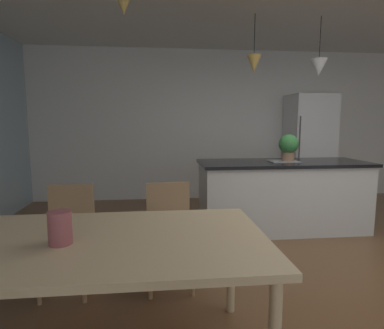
# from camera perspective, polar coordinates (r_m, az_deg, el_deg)

# --- Properties ---
(ground_plane) EXTENTS (10.00, 8.40, 0.04)m
(ground_plane) POSITION_cam_1_polar(r_m,az_deg,el_deg) (3.38, 27.87, -17.99)
(ground_plane) COLOR brown
(wall_back_kitchen) EXTENTS (10.00, 0.12, 2.70)m
(wall_back_kitchen) POSITION_cam_1_polar(r_m,az_deg,el_deg) (6.04, 11.19, 6.98)
(wall_back_kitchen) COLOR silver
(wall_back_kitchen) RESTS_ON ground_plane
(dining_table) EXTENTS (1.87, 1.03, 0.76)m
(dining_table) POSITION_cam_1_polar(r_m,az_deg,el_deg) (1.86, -16.65, -14.60)
(dining_table) COLOR #D1B284
(dining_table) RESTS_ON ground_plane
(chair_far_left) EXTENTS (0.41, 0.41, 0.87)m
(chair_far_left) POSITION_cam_1_polar(r_m,az_deg,el_deg) (2.84, -21.65, -11.78)
(chair_far_left) COLOR #A87F56
(chair_far_left) RESTS_ON ground_plane
(chair_far_right) EXTENTS (0.41, 0.41, 0.87)m
(chair_far_right) POSITION_cam_1_polar(r_m,az_deg,el_deg) (2.74, -4.15, -11.99)
(chair_far_right) COLOR #A87F56
(chair_far_right) RESTS_ON ground_plane
(kitchen_island) EXTENTS (2.15, 0.82, 0.91)m
(kitchen_island) POSITION_cam_1_polar(r_m,az_deg,el_deg) (4.28, 16.03, -5.32)
(kitchen_island) COLOR silver
(kitchen_island) RESTS_ON ground_plane
(refrigerator) EXTENTS (0.75, 0.67, 1.89)m
(refrigerator) POSITION_cam_1_polar(r_m,az_deg,el_deg) (6.02, 20.48, 2.79)
(refrigerator) COLOR silver
(refrigerator) RESTS_ON ground_plane
(pendant_over_island_main) EXTENTS (0.17, 0.17, 0.69)m
(pendant_over_island_main) POSITION_cam_1_polar(r_m,az_deg,el_deg) (4.10, 11.20, 17.53)
(pendant_over_island_main) COLOR black
(pendant_over_island_aux) EXTENTS (0.20, 0.20, 0.72)m
(pendant_over_island_aux) POSITION_cam_1_polar(r_m,az_deg,el_deg) (4.41, 22.08, 16.04)
(pendant_over_island_aux) COLOR black
(potted_plant_on_island) EXTENTS (0.25, 0.25, 0.35)m
(potted_plant_on_island) POSITION_cam_1_polar(r_m,az_deg,el_deg) (4.21, 17.17, 3.24)
(potted_plant_on_island) COLOR #8C664C
(potted_plant_on_island) RESTS_ON kitchen_island
(vase_on_dining_table) EXTENTS (0.12, 0.12, 0.17)m
(vase_on_dining_table) POSITION_cam_1_polar(r_m,az_deg,el_deg) (1.80, -22.90, -10.56)
(vase_on_dining_table) COLOR #994C51
(vase_on_dining_table) RESTS_ON dining_table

